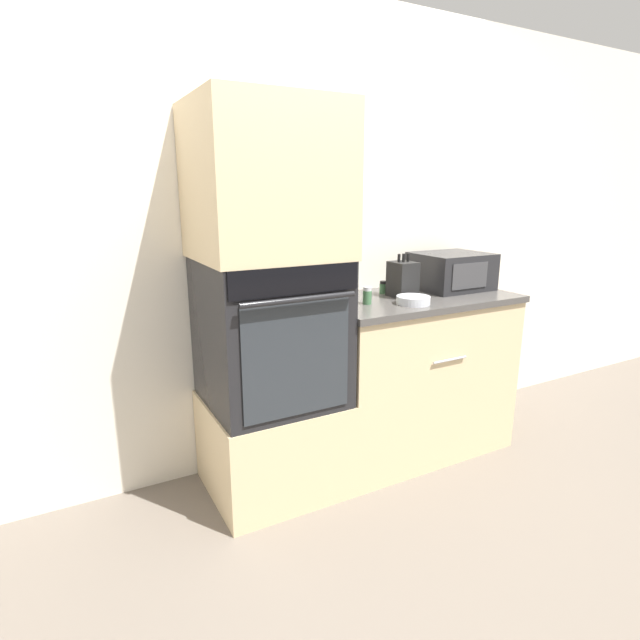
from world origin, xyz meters
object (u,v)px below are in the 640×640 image
wall_oven (270,331)px  microwave (451,271)px  bowl (413,300)px  condiment_jar_mid (367,296)px  knife_block (403,279)px  condiment_jar_far (383,287)px  condiment_jar_near (349,285)px

wall_oven → microwave: 1.22m
bowl → condiment_jar_mid: 0.24m
bowl → microwave: bearing=26.2°
wall_oven → bowl: (0.74, -0.16, 0.11)m
knife_block → condiment_jar_far: knife_block is taller
wall_oven → knife_block: (0.80, 0.02, 0.19)m
microwave → condiment_jar_far: 0.45m
microwave → condiment_jar_near: (-0.61, 0.18, -0.06)m
condiment_jar_near → wall_oven: bearing=-157.3°
knife_block → condiment_jar_mid: bearing=-166.9°
wall_oven → condiment_jar_mid: wall_oven is taller
bowl → knife_block: bearing=70.0°
condiment_jar_far → condiment_jar_near: bearing=147.4°
knife_block → wall_oven: bearing=-178.7°
bowl → condiment_jar_far: bearing=85.2°
wall_oven → condiment_jar_mid: bearing=-5.1°
wall_oven → bowl: bearing=-12.4°
microwave → condiment_jar_far: (-0.44, 0.08, -0.07)m
microwave → condiment_jar_mid: 0.69m
microwave → condiment_jar_near: 0.64m
wall_oven → condiment_jar_far: (0.76, 0.14, 0.12)m
bowl → condiment_jar_mid: (-0.21, 0.12, 0.02)m
knife_block → bowl: bearing=-110.0°
wall_oven → knife_block: wall_oven is taller
knife_block → condiment_jar_near: size_ratio=2.62×
bowl → condiment_jar_far: condiment_jar_far is taller
microwave → wall_oven: bearing=-176.8°
microwave → knife_block: bearing=-173.0°
condiment_jar_near → condiment_jar_far: size_ratio=1.26×
microwave → knife_block: size_ratio=1.76×
microwave → condiment_jar_mid: (-0.67, -0.11, -0.06)m
bowl → condiment_jar_mid: bearing=151.4°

